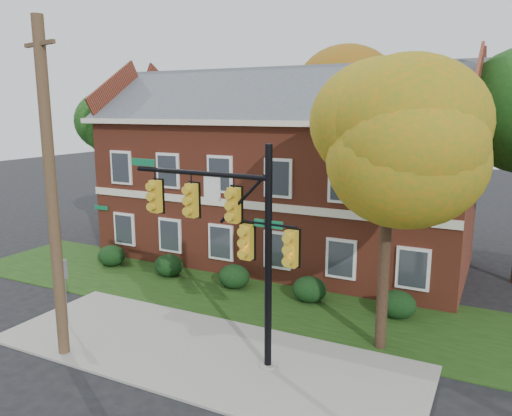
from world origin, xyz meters
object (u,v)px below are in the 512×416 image
at_px(hedge_far_left, 112,256).
at_px(tree_left_rear, 120,127).
at_px(hedge_far_right, 397,304).
at_px(hedge_right, 309,289).
at_px(tree_far_rear, 354,90).
at_px(hedge_center, 234,277).
at_px(sign_post, 64,281).
at_px(traffic_signal, 233,229).
at_px(utility_pole, 52,193).
at_px(apartment_building, 283,163).
at_px(hedge_left, 169,265).
at_px(tree_near_right, 397,145).

bearing_deg(hedge_far_left, tree_left_rear, 123.42).
distance_m(hedge_far_right, tree_left_rear, 18.30).
relative_size(hedge_right, tree_far_rear, 0.12).
distance_m(hedge_center, sign_post, 7.13).
bearing_deg(sign_post, hedge_far_right, 26.35).
relative_size(traffic_signal, utility_pole, 0.66).
height_order(hedge_far_right, tree_left_rear, tree_left_rear).
xyz_separation_m(apartment_building, hedge_right, (3.50, -5.25, -4.46)).
bearing_deg(traffic_signal, hedge_left, 143.07).
height_order(hedge_left, hedge_center, same).
xyz_separation_m(tree_near_right, tree_left_rear, (-16.95, 6.97, 0.01)).
distance_m(hedge_left, hedge_right, 7.00).
xyz_separation_m(hedge_left, tree_far_rear, (4.84, 13.09, 8.32)).
height_order(hedge_far_left, hedge_right, same).
bearing_deg(utility_pole, tree_far_rear, 94.70).
height_order(hedge_center, sign_post, sign_post).
bearing_deg(apartment_building, hedge_right, -56.33).
height_order(hedge_center, tree_left_rear, tree_left_rear).
relative_size(apartment_building, hedge_right, 13.43).
distance_m(hedge_right, tree_near_right, 7.72).
bearing_deg(hedge_far_right, sign_post, -149.85).
relative_size(tree_left_rear, sign_post, 3.55).
distance_m(hedge_far_left, tree_left_rear, 7.90).
bearing_deg(hedge_right, sign_post, -138.94).
height_order(apartment_building, hedge_right, apartment_building).
bearing_deg(utility_pole, apartment_building, 95.19).
bearing_deg(tree_far_rear, hedge_far_right, -66.63).
bearing_deg(hedge_right, traffic_signal, -94.38).
bearing_deg(tree_near_right, hedge_far_right, 94.52).
bearing_deg(sign_post, hedge_far_left, 116.06).
relative_size(hedge_far_left, tree_far_rear, 0.12).
distance_m(utility_pole, sign_post, 4.20).
distance_m(hedge_far_right, tree_near_right, 6.77).
relative_size(tree_left_rear, utility_pole, 0.86).
bearing_deg(apartment_building, hedge_far_left, -143.11).
bearing_deg(hedge_far_right, hedge_right, 180.00).
distance_m(hedge_left, sign_post, 6.21).
distance_m(hedge_right, tree_left_rear, 15.17).
height_order(hedge_left, tree_near_right, tree_near_right).
bearing_deg(hedge_center, traffic_signal, -60.90).
bearing_deg(tree_far_rear, hedge_center, -95.85).
distance_m(hedge_center, tree_near_right, 9.90).
xyz_separation_m(hedge_center, tree_left_rear, (-9.73, 4.14, 6.16)).
distance_m(tree_left_rear, utility_pole, 14.26).
xyz_separation_m(hedge_center, sign_post, (-3.50, -6.10, 1.17)).
distance_m(hedge_left, utility_pole, 9.17).
bearing_deg(tree_left_rear, hedge_right, -17.37).
xyz_separation_m(utility_pole, sign_post, (-1.58, 1.60, -3.54)).
height_order(hedge_left, utility_pole, utility_pole).
distance_m(hedge_center, utility_pole, 9.23).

